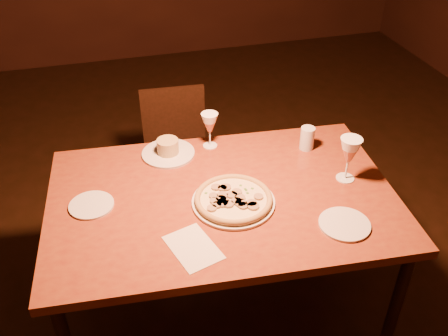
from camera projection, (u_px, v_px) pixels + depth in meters
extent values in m
cube|color=brown|center=(223.00, 199.00, 2.07)|extent=(1.50, 1.03, 0.04)
cylinder|color=black|center=(82.00, 224.00, 2.52)|extent=(0.05, 0.05, 0.72)
cylinder|color=black|center=(394.00, 312.00, 2.08)|extent=(0.05, 0.05, 0.72)
cylinder|color=black|center=(327.00, 194.00, 2.71)|extent=(0.05, 0.05, 0.72)
cube|color=black|center=(179.00, 159.00, 2.92)|extent=(0.40, 0.40, 0.04)
cube|color=black|center=(173.00, 115.00, 2.94)|extent=(0.38, 0.05, 0.36)
cylinder|color=black|center=(158.00, 206.00, 2.90)|extent=(0.03, 0.03, 0.38)
cylinder|color=black|center=(154.00, 176.00, 3.14)|extent=(0.03, 0.03, 0.38)
cylinder|color=black|center=(209.00, 199.00, 2.95)|extent=(0.03, 0.03, 0.38)
cylinder|color=black|center=(201.00, 170.00, 3.19)|extent=(0.03, 0.03, 0.38)
cylinder|color=silver|center=(233.00, 202.00, 2.02)|extent=(0.34, 0.34, 0.01)
cylinder|color=beige|center=(233.00, 200.00, 2.01)|extent=(0.31, 0.31, 0.01)
torus|color=tan|center=(233.00, 198.00, 2.01)|extent=(0.32, 0.32, 0.02)
cylinder|color=silver|center=(168.00, 153.00, 2.31)|extent=(0.24, 0.24, 0.01)
cylinder|color=tan|center=(168.00, 146.00, 2.28)|extent=(0.10, 0.10, 0.07)
cylinder|color=silver|center=(307.00, 138.00, 2.32)|extent=(0.07, 0.07, 0.11)
cylinder|color=silver|center=(91.00, 205.00, 2.00)|extent=(0.18, 0.18, 0.01)
cylinder|color=silver|center=(344.00, 224.00, 1.91)|extent=(0.20, 0.20, 0.01)
cube|color=beige|center=(193.00, 247.00, 1.81)|extent=(0.21, 0.25, 0.00)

